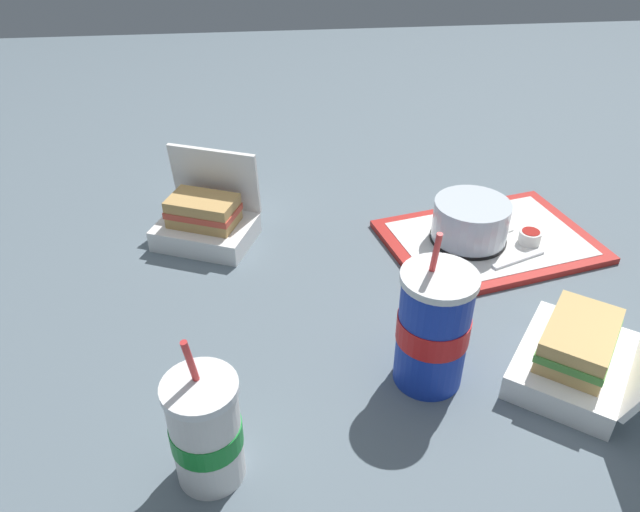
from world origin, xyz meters
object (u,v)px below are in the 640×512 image
ketchup_cup (530,237)px  clamshell_sandwich_back (584,355)px  plastic_fork (518,259)px  food_tray (489,241)px  cake_container (470,222)px  clamshell_sandwich_center (206,219)px  soda_cup_front (206,431)px  soda_cup_corner (433,328)px

ketchup_cup → clamshell_sandwich_back: bearing=80.8°
ketchup_cup → clamshell_sandwich_back: clamshell_sandwich_back is taller
ketchup_cup → plastic_fork: ketchup_cup is taller
food_tray → cake_container: bearing=-0.3°
cake_container → clamshell_sandwich_center: clamshell_sandwich_center is taller
soda_cup_front → food_tray: bearing=-137.7°
cake_container → ketchup_cup: size_ratio=3.48×
food_tray → soda_cup_front: bearing=42.3°
cake_container → soda_cup_front: bearing=44.9°
soda_cup_corner → soda_cup_front: (0.30, 0.13, -0.02)m
plastic_fork → soda_cup_front: size_ratio=0.52×
ketchup_cup → plastic_fork: size_ratio=0.36×
plastic_fork → food_tray: bearing=-91.9°
cake_container → clamshell_sandwich_center: size_ratio=0.67×
clamshell_sandwich_center → soda_cup_corner: 0.51m
cake_container → plastic_fork: size_ratio=1.27×
ketchup_cup → soda_cup_front: soda_cup_front is taller
ketchup_cup → soda_cup_corner: size_ratio=0.17×
clamshell_sandwich_back → soda_cup_corner: soda_cup_corner is taller
food_tray → ketchup_cup: ketchup_cup is taller
clamshell_sandwich_back → cake_container: bearing=-80.8°
soda_cup_corner → clamshell_sandwich_back: bearing=173.6°
cake_container → soda_cup_corner: 0.36m
food_tray → soda_cup_corner: soda_cup_corner is taller
ketchup_cup → clamshell_sandwich_center: size_ratio=0.19×
clamshell_sandwich_center → soda_cup_corner: (-0.32, 0.39, 0.05)m
food_tray → clamshell_sandwich_back: 0.35m
clamshell_sandwich_back → plastic_fork: bearing=-92.7°
soda_cup_corner → soda_cup_front: soda_cup_corner is taller
plastic_fork → clamshell_sandwich_center: clamshell_sandwich_center is taller
clamshell_sandwich_center → clamshell_sandwich_back: bearing=142.3°
clamshell_sandwich_center → clamshell_sandwich_back: 0.67m
food_tray → clamshell_sandwich_center: bearing=-7.6°
soda_cup_corner → cake_container: bearing=-115.8°
cake_container → soda_cup_front: (0.45, 0.45, 0.02)m
plastic_fork → soda_cup_front: bearing=14.2°
plastic_fork → soda_cup_corner: size_ratio=0.46×
ketchup_cup → soda_cup_front: 0.70m
soda_cup_corner → soda_cup_front: 0.32m
clamshell_sandwich_center → clamshell_sandwich_back: (-0.53, 0.41, 0.00)m
cake_container → clamshell_sandwich_center: (0.48, -0.07, -0.01)m
ketchup_cup → soda_cup_corner: (0.26, 0.30, 0.06)m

